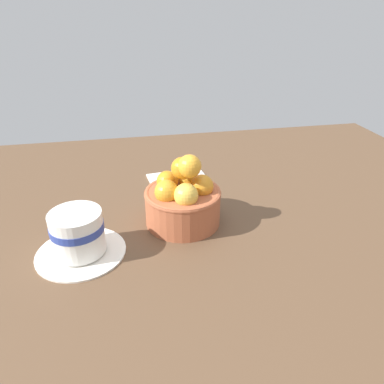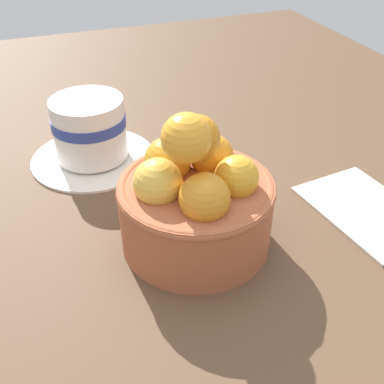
# 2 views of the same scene
# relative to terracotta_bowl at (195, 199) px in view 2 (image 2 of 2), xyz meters

# --- Properties ---
(ground_plane) EXTENTS (1.33, 0.97, 0.04)m
(ground_plane) POSITION_rel_terracotta_bowl_xyz_m (0.00, -0.00, -0.07)
(ground_plane) COLOR brown
(terracotta_bowl) EXTENTS (0.13, 0.13, 0.13)m
(terracotta_bowl) POSITION_rel_terracotta_bowl_xyz_m (0.00, 0.00, 0.00)
(terracotta_bowl) COLOR #AD5938
(terracotta_bowl) RESTS_ON ground_plane
(coffee_cup) EXTENTS (0.14, 0.14, 0.07)m
(coffee_cup) POSITION_rel_terracotta_bowl_xyz_m (0.17, 0.06, -0.01)
(coffee_cup) COLOR white
(coffee_cup) RESTS_ON ground_plane
(folded_napkin) EXTENTS (0.14, 0.10, 0.01)m
(folded_napkin) POSITION_rel_terracotta_bowl_xyz_m (-0.02, -0.17, -0.04)
(folded_napkin) COLOR white
(folded_napkin) RESTS_ON ground_plane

